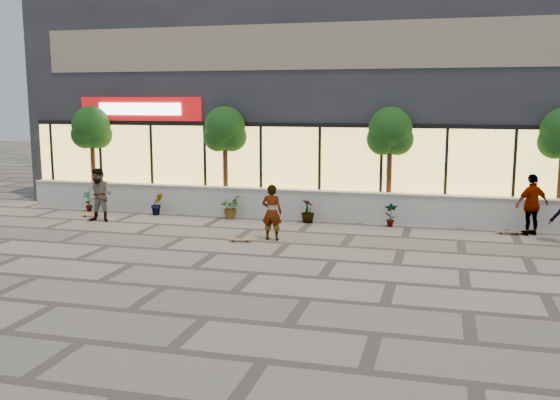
% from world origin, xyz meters
% --- Properties ---
extents(ground, '(80.00, 80.00, 0.00)m').
position_xyz_m(ground, '(0.00, 0.00, 0.00)').
color(ground, gray).
rests_on(ground, ground).
extents(planter_wall, '(22.00, 0.42, 1.04)m').
position_xyz_m(planter_wall, '(0.00, 7.00, 0.52)').
color(planter_wall, beige).
rests_on(planter_wall, ground).
extents(retail_building, '(24.00, 9.17, 8.50)m').
position_xyz_m(retail_building, '(-0.00, 12.49, 4.25)').
color(retail_building, '#242429').
rests_on(retail_building, ground).
extents(shrub_a, '(0.43, 0.29, 0.81)m').
position_xyz_m(shrub_a, '(-8.50, 6.45, 0.41)').
color(shrub_a, '#163A12').
rests_on(shrub_a, ground).
extents(shrub_b, '(0.57, 0.57, 0.81)m').
position_xyz_m(shrub_b, '(-5.70, 6.45, 0.41)').
color(shrub_b, '#163A12').
rests_on(shrub_b, ground).
extents(shrub_c, '(0.68, 0.77, 0.81)m').
position_xyz_m(shrub_c, '(-2.90, 6.45, 0.41)').
color(shrub_c, '#163A12').
rests_on(shrub_c, ground).
extents(shrub_d, '(0.64, 0.64, 0.81)m').
position_xyz_m(shrub_d, '(-0.10, 6.45, 0.41)').
color(shrub_d, '#163A12').
rests_on(shrub_d, ground).
extents(shrub_e, '(0.46, 0.35, 0.81)m').
position_xyz_m(shrub_e, '(2.70, 6.45, 0.41)').
color(shrub_e, '#163A12').
rests_on(shrub_e, ground).
extents(tree_west, '(1.60, 1.50, 3.92)m').
position_xyz_m(tree_west, '(-9.00, 7.70, 2.99)').
color(tree_west, '#432B18').
rests_on(tree_west, ground).
extents(tree_midwest, '(1.60, 1.50, 3.92)m').
position_xyz_m(tree_midwest, '(-3.50, 7.70, 2.99)').
color(tree_midwest, '#432B18').
rests_on(tree_midwest, ground).
extents(tree_mideast, '(1.60, 1.50, 3.92)m').
position_xyz_m(tree_mideast, '(2.50, 7.70, 2.99)').
color(tree_mideast, '#432B18').
rests_on(tree_mideast, ground).
extents(skater_center, '(0.62, 0.41, 1.68)m').
position_xyz_m(skater_center, '(-0.57, 3.58, 0.84)').
color(skater_center, white).
rests_on(skater_center, ground).
extents(skater_left, '(0.94, 0.76, 1.84)m').
position_xyz_m(skater_left, '(-7.01, 4.80, 0.92)').
color(skater_left, tan).
rests_on(skater_left, ground).
extents(skater_right_near, '(1.20, 0.96, 1.91)m').
position_xyz_m(skater_right_near, '(7.00, 6.26, 0.95)').
color(skater_right_near, silver).
rests_on(skater_right_near, ground).
extents(skateboard_center, '(0.71, 0.28, 0.08)m').
position_xyz_m(skateboard_center, '(-1.40, 3.07, 0.07)').
color(skateboard_center, olive).
rests_on(skateboard_center, ground).
extents(skateboard_left, '(0.72, 0.44, 0.09)m').
position_xyz_m(skateboard_left, '(-7.86, 5.53, 0.07)').
color(skateboard_left, '#E7552B').
rests_on(skateboard_left, ground).
extents(skateboard_right_near, '(0.77, 0.24, 0.09)m').
position_xyz_m(skateboard_right_near, '(6.37, 6.20, 0.08)').
color(skateboard_right_near, brown).
rests_on(skateboard_right_near, ground).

